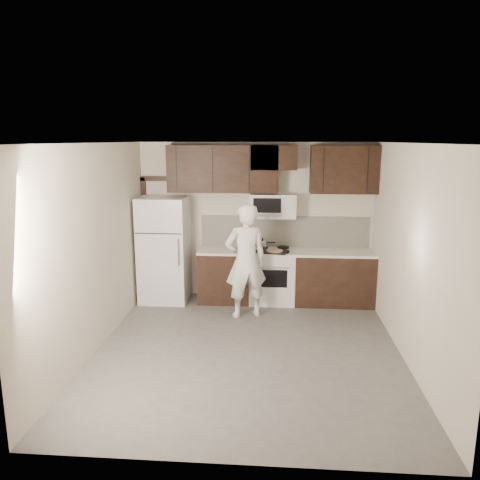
# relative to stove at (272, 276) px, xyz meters

# --- Properties ---
(floor) EXTENTS (4.50, 4.50, 0.00)m
(floor) POSITION_rel_stove_xyz_m (-0.30, -1.94, -0.46)
(floor) COLOR #524F4D
(floor) RESTS_ON ground
(back_wall) EXTENTS (4.00, 0.00, 4.00)m
(back_wall) POSITION_rel_stove_xyz_m (-0.30, 0.31, 0.89)
(back_wall) COLOR beige
(back_wall) RESTS_ON ground
(ceiling) EXTENTS (4.50, 4.50, 0.00)m
(ceiling) POSITION_rel_stove_xyz_m (-0.30, -1.94, 2.24)
(ceiling) COLOR white
(ceiling) RESTS_ON back_wall
(counter_run) EXTENTS (2.95, 0.64, 0.91)m
(counter_run) POSITION_rel_stove_xyz_m (0.30, 0.00, -0.00)
(counter_run) COLOR black
(counter_run) RESTS_ON floor
(stove) EXTENTS (0.76, 0.66, 0.94)m
(stove) POSITION_rel_stove_xyz_m (0.00, 0.00, 0.00)
(stove) COLOR silver
(stove) RESTS_ON floor
(backsplash) EXTENTS (2.90, 0.02, 0.54)m
(backsplash) POSITION_rel_stove_xyz_m (0.20, 0.30, 0.72)
(backsplash) COLOR silver
(backsplash) RESTS_ON counter_run
(upper_cabinets) EXTENTS (3.48, 0.35, 0.78)m
(upper_cabinets) POSITION_rel_stove_xyz_m (-0.09, 0.14, 1.82)
(upper_cabinets) COLOR black
(upper_cabinets) RESTS_ON back_wall
(microwave) EXTENTS (0.76, 0.42, 0.40)m
(microwave) POSITION_rel_stove_xyz_m (-0.00, 0.12, 1.19)
(microwave) COLOR silver
(microwave) RESTS_ON upper_cabinets
(refrigerator) EXTENTS (0.80, 0.76, 1.80)m
(refrigerator) POSITION_rel_stove_xyz_m (-1.85, -0.05, 0.44)
(refrigerator) COLOR silver
(refrigerator) RESTS_ON floor
(door_trim) EXTENTS (0.50, 0.08, 2.12)m
(door_trim) POSITION_rel_stove_xyz_m (-2.22, 0.27, 0.79)
(door_trim) COLOR black
(door_trim) RESTS_ON floor
(saucepan) EXTENTS (0.32, 0.18, 0.18)m
(saucepan) POSITION_rel_stove_xyz_m (-0.18, 0.15, 0.52)
(saucepan) COLOR silver
(saucepan) RESTS_ON stove
(baking_tray) EXTENTS (0.45, 0.37, 0.02)m
(baking_tray) POSITION_rel_stove_xyz_m (0.03, -0.17, 0.46)
(baking_tray) COLOR black
(baking_tray) RESTS_ON counter_run
(pizza) EXTENTS (0.32, 0.32, 0.02)m
(pizza) POSITION_rel_stove_xyz_m (0.03, -0.17, 0.48)
(pizza) COLOR tan
(pizza) RESTS_ON baking_tray
(person) EXTENTS (0.76, 0.62, 1.80)m
(person) POSITION_rel_stove_xyz_m (-0.41, -0.71, 0.44)
(person) COLOR white
(person) RESTS_ON floor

